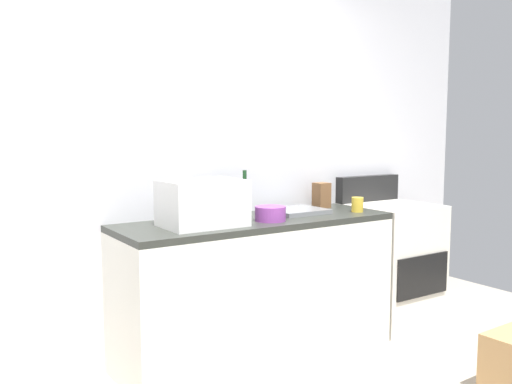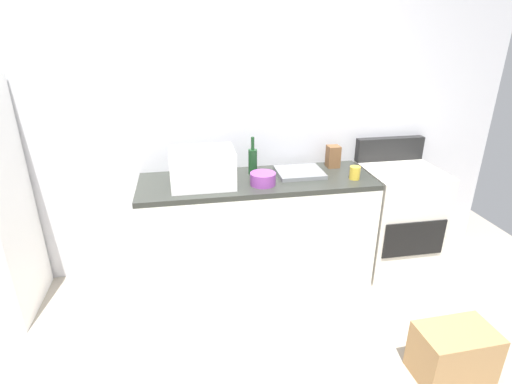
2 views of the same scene
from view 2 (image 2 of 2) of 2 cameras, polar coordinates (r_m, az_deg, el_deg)
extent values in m
cube|color=silver|center=(3.24, -6.29, 10.33)|extent=(5.00, 0.10, 2.60)
cube|color=silver|center=(3.26, 0.14, -5.88)|extent=(1.80, 0.60, 0.86)
cube|color=#2D302B|center=(3.07, 0.15, 1.52)|extent=(1.80, 0.60, 0.04)
cube|color=silver|center=(3.65, 19.40, -3.63)|extent=(0.60, 0.60, 0.90)
cube|color=black|center=(3.43, 21.73, -6.27)|extent=(0.52, 0.02, 0.30)
cube|color=black|center=(3.66, 18.59, 5.88)|extent=(0.60, 0.08, 0.20)
cube|color=white|center=(2.92, -7.66, 3.46)|extent=(0.46, 0.34, 0.27)
cube|color=slate|center=(3.18, 6.26, 2.84)|extent=(0.36, 0.32, 0.03)
cylinder|color=#193F1E|center=(3.14, -0.47, 4.36)|extent=(0.07, 0.07, 0.20)
cylinder|color=#193F1E|center=(3.09, -0.48, 7.00)|extent=(0.03, 0.03, 0.10)
cylinder|color=gold|center=(3.14, 13.98, 2.69)|extent=(0.08, 0.08, 0.10)
cube|color=brown|center=(3.36, 10.99, 5.03)|extent=(0.10, 0.10, 0.18)
cylinder|color=purple|center=(2.94, 1.00, 1.91)|extent=(0.19, 0.19, 0.09)
cube|color=#A37A4C|center=(2.85, 26.43, -19.99)|extent=(0.46, 0.30, 0.34)
camera|label=1|loc=(1.48, -92.61, -24.84)|focal=38.65mm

